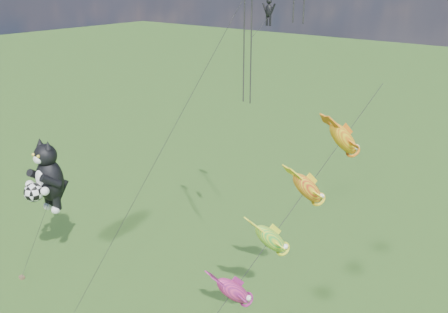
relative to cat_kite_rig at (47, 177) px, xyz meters
The scene contains 4 objects.
ground 8.12m from the cat_kite_rig, 110.68° to the right, with size 300.00×300.00×0.00m, color #1B4210.
cat_kite_rig is the anchor object (origin of this frame).
fish_windsock_rig 19.41m from the cat_kite_rig, ahead, with size 5.62×15.02×16.44m.
parafoil_rig 19.99m from the cat_kite_rig, 26.16° to the left, with size 7.65×16.30×26.64m.
Camera 1 is at (32.14, -16.05, 21.90)m, focal length 40.00 mm.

